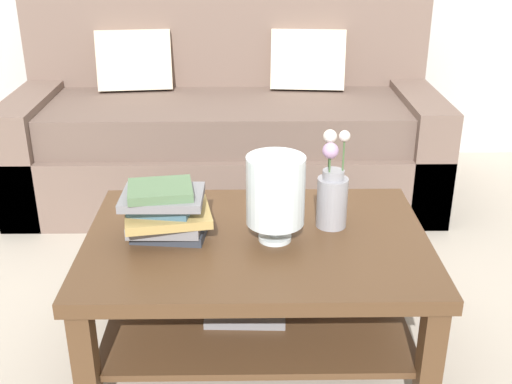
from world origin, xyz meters
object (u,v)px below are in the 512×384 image
(couch, at_px, (227,130))
(flower_pitcher, at_px, (332,193))
(book_stack_main, at_px, (165,211))
(coffee_table, at_px, (256,268))
(glass_hurricane_vase, at_px, (275,192))

(couch, distance_m, flower_pitcher, 1.42)
(book_stack_main, height_order, flower_pitcher, flower_pitcher)
(coffee_table, xyz_separation_m, book_stack_main, (-0.31, 0.00, 0.22))
(coffee_table, distance_m, flower_pitcher, 0.37)
(couch, relative_size, book_stack_main, 7.09)
(book_stack_main, bearing_deg, couch, 83.37)
(flower_pitcher, bearing_deg, coffee_table, -162.47)
(book_stack_main, bearing_deg, glass_hurricane_vase, -3.38)
(book_stack_main, bearing_deg, flower_pitcher, 8.05)
(couch, bearing_deg, flower_pitcher, -73.29)
(couch, bearing_deg, book_stack_main, -96.63)
(coffee_table, height_order, flower_pitcher, flower_pitcher)
(couch, relative_size, coffee_table, 1.92)
(flower_pitcher, bearing_deg, book_stack_main, -171.95)
(book_stack_main, xyz_separation_m, flower_pitcher, (0.57, 0.08, 0.03))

